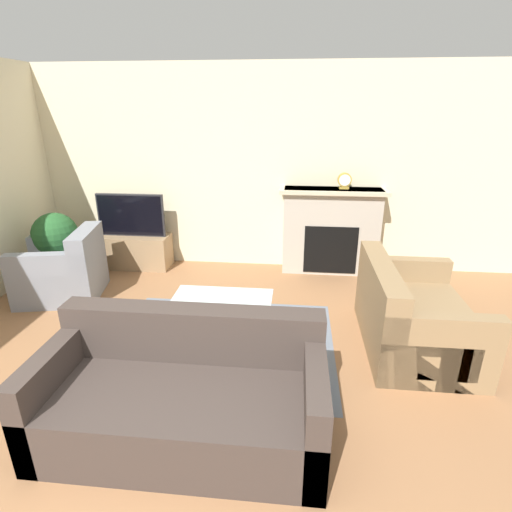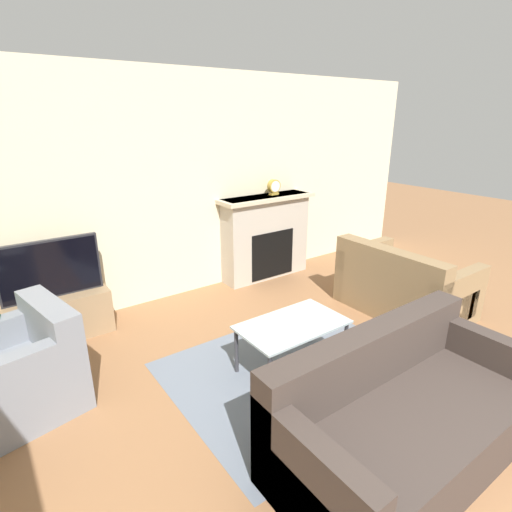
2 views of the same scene
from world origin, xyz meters
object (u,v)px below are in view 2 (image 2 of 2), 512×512
at_px(tv, 50,269).
at_px(couch_sectional, 402,418).
at_px(coffee_table, 292,328).
at_px(armchair_by_window, 16,377).
at_px(couch_loveseat, 403,288).
at_px(mantel_clock, 274,187).

distance_m(tv, couch_sectional, 3.37).
distance_m(couch_sectional, coffee_table, 1.18).
xyz_separation_m(couch_sectional, armchair_by_window, (-2.02, 1.97, 0.01)).
height_order(couch_sectional, armchair_by_window, same).
bearing_deg(couch_sectional, armchair_by_window, 135.64).
xyz_separation_m(couch_loveseat, mantel_clock, (-0.51, 1.80, 0.97)).
height_order(armchair_by_window, coffee_table, armchair_by_window).
bearing_deg(couch_sectional, couch_loveseat, 35.10).
relative_size(tv, coffee_table, 0.98).
height_order(coffee_table, mantel_clock, mantel_clock).
height_order(couch_loveseat, armchair_by_window, same).
distance_m(couch_sectional, mantel_clock, 3.49).
bearing_deg(armchair_by_window, tv, 142.92).
bearing_deg(couch_sectional, coffee_table, 87.89).
height_order(tv, mantel_clock, mantel_clock).
height_order(couch_loveseat, coffee_table, couch_loveseat).
distance_m(armchair_by_window, mantel_clock, 3.65).
relative_size(couch_sectional, armchair_by_window, 1.84).
bearing_deg(tv, couch_loveseat, -26.42).
bearing_deg(couch_sectional, tv, 117.51).
bearing_deg(couch_loveseat, tv, 63.58).
relative_size(couch_loveseat, coffee_table, 1.45).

